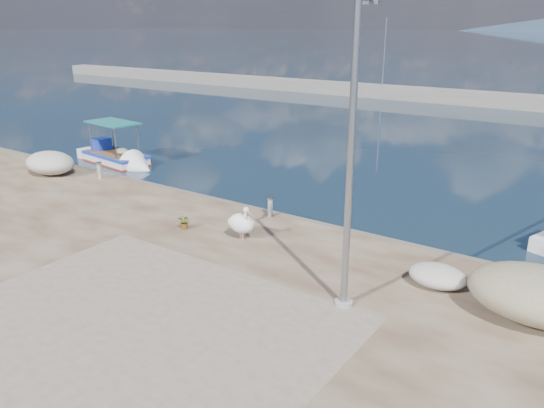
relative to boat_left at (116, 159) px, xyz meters
The scene contains 12 objects.
ground 15.00m from the boat_left, 31.36° to the right, with size 1400.00×1400.00×0.00m, color #162635.
quay_patch 17.54m from the boat_left, 38.04° to the right, with size 9.00×7.00×0.01m, color gray.
breakwater 34.65m from the boat_left, 68.31° to the left, with size 120.00×2.20×7.50m.
boat_left is the anchor object (origin of this frame).
pelican 13.79m from the boat_left, 23.22° to the right, with size 1.21×0.85×1.16m.
lamp_post 19.00m from the boat_left, 22.89° to the right, with size 0.44×0.96×7.00m.
bollard_near 12.61m from the boat_left, 14.75° to the right, with size 0.23×0.23×0.69m.
bollard_far 4.95m from the boat_left, 46.66° to the right, with size 0.25×0.25×0.75m.
potted_plant 12.06m from the boat_left, 28.73° to the right, with size 0.44×0.38×0.49m, color #33722D.
net_pile_c 21.73m from the boat_left, 14.20° to the right, with size 3.08×2.20×1.21m, color tan.
net_pile_a 4.45m from the boat_left, 78.56° to the right, with size 2.48×1.80×1.01m, color beige.
net_pile_d 19.38m from the boat_left, 15.03° to the right, with size 1.50×1.12×0.56m, color beige.
Camera 1 is at (9.41, -9.71, 6.90)m, focal length 35.00 mm.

